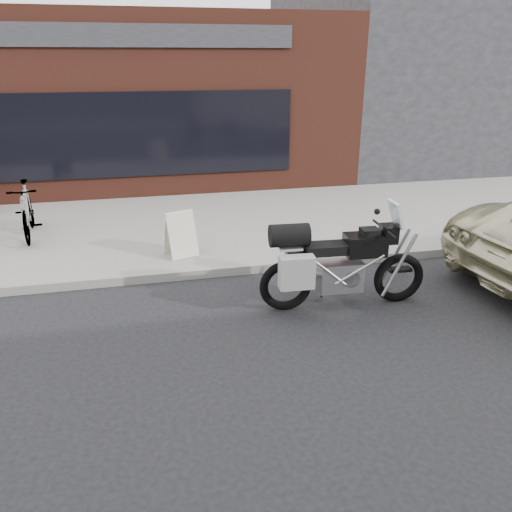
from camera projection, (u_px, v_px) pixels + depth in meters
name	position (u px, v px, depth m)	size (l,w,h in m)	color
ground	(245.00, 451.00, 4.69)	(120.00, 120.00, 0.00)	black
near_sidewalk	(182.00, 221.00, 11.00)	(44.00, 6.00, 0.15)	gray
storefront	(98.00, 97.00, 16.12)	(14.00, 10.07, 4.50)	#5D2A1E
neighbour_building	(435.00, 70.00, 18.30)	(10.00, 10.00, 6.00)	#242429
motorcycle	(334.00, 264.00, 7.15)	(2.50, 0.80, 1.58)	black
bicycle_rear	(27.00, 210.00, 9.64)	(0.51, 1.79, 1.08)	gray
sandwich_sign	(180.00, 233.00, 8.79)	(0.63, 0.60, 0.81)	silver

